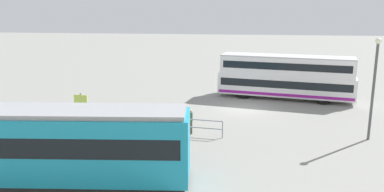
{
  "coord_description": "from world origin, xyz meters",
  "views": [
    {
      "loc": [
        0.31,
        30.21,
        7.96
      ],
      "look_at": [
        3.53,
        4.23,
        1.91
      ],
      "focal_mm": 36.94,
      "sensor_mm": 36.0,
      "label": 1
    }
  ],
  "objects_px": {
    "pedestrian_near_railing": "(190,120)",
    "street_lamp": "(374,81)",
    "info_sign": "(81,106)",
    "double_decker_bus": "(286,77)",
    "tram_yellow": "(18,144)"
  },
  "relations": [
    {
      "from": "pedestrian_near_railing",
      "to": "info_sign",
      "type": "relative_size",
      "value": 0.63
    },
    {
      "from": "double_decker_bus",
      "to": "street_lamp",
      "type": "xyz_separation_m",
      "value": [
        -3.94,
        10.29,
        1.69
      ]
    },
    {
      "from": "pedestrian_near_railing",
      "to": "info_sign",
      "type": "bearing_deg",
      "value": 4.85
    },
    {
      "from": "pedestrian_near_railing",
      "to": "street_lamp",
      "type": "relative_size",
      "value": 0.26
    },
    {
      "from": "tram_yellow",
      "to": "pedestrian_near_railing",
      "type": "bearing_deg",
      "value": -131.35
    },
    {
      "from": "double_decker_bus",
      "to": "tram_yellow",
      "type": "xyz_separation_m",
      "value": [
        13.81,
        18.33,
        -0.14
      ]
    },
    {
      "from": "double_decker_bus",
      "to": "street_lamp",
      "type": "height_order",
      "value": "street_lamp"
    },
    {
      "from": "double_decker_bus",
      "to": "info_sign",
      "type": "bearing_deg",
      "value": 38.8
    },
    {
      "from": "tram_yellow",
      "to": "pedestrian_near_railing",
      "type": "height_order",
      "value": "tram_yellow"
    },
    {
      "from": "tram_yellow",
      "to": "info_sign",
      "type": "distance_m",
      "value": 7.23
    },
    {
      "from": "street_lamp",
      "to": "tram_yellow",
      "type": "bearing_deg",
      "value": 24.37
    },
    {
      "from": "double_decker_bus",
      "to": "tram_yellow",
      "type": "relative_size",
      "value": 0.74
    },
    {
      "from": "pedestrian_near_railing",
      "to": "street_lamp",
      "type": "distance_m",
      "value": 11.21
    },
    {
      "from": "info_sign",
      "to": "street_lamp",
      "type": "height_order",
      "value": "street_lamp"
    },
    {
      "from": "info_sign",
      "to": "tram_yellow",
      "type": "bearing_deg",
      "value": 90.04
    }
  ]
}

